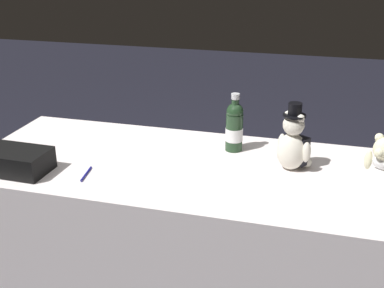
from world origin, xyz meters
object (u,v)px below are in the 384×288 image
at_px(teddy_bear_groom, 293,144).
at_px(champagne_bottle, 234,126).
at_px(teddy_bear_bride, 384,168).
at_px(gift_case_black, 13,160).
at_px(signing_pen, 86,174).

bearing_deg(teddy_bear_groom, champagne_bottle, -25.40).
distance_m(teddy_bear_groom, teddy_bear_bride, 0.38).
distance_m(teddy_bear_groom, gift_case_black, 1.20).
distance_m(teddy_bear_bride, champagne_bottle, 0.69).
distance_m(teddy_bear_groom, champagne_bottle, 0.31).
xyz_separation_m(teddy_bear_groom, signing_pen, (0.83, 0.30, -0.11)).
xyz_separation_m(champagne_bottle, signing_pen, (0.55, 0.43, -0.11)).
xyz_separation_m(teddy_bear_bride, signing_pen, (1.19, 0.18, -0.10)).
height_order(signing_pen, gift_case_black, gift_case_black).
bearing_deg(champagne_bottle, gift_case_black, 28.22).
height_order(teddy_bear_groom, signing_pen, teddy_bear_groom).
bearing_deg(champagne_bottle, teddy_bear_groom, 154.60).
height_order(champagne_bottle, signing_pen, champagne_bottle).
relative_size(champagne_bottle, signing_pen, 1.99).
height_order(teddy_bear_groom, gift_case_black, teddy_bear_groom).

